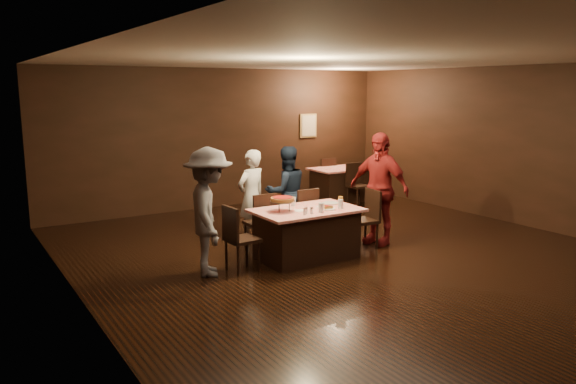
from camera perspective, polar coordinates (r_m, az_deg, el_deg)
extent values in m
plane|color=black|center=(8.50, 8.57, -7.20)|extent=(10.00, 10.00, 0.00)
cube|color=silver|center=(8.12, 9.16, 13.43)|extent=(8.00, 10.00, 0.04)
cube|color=black|center=(12.37, -6.52, 5.45)|extent=(8.00, 0.04, 3.00)
cube|color=black|center=(6.35, -19.63, 0.24)|extent=(0.04, 10.00, 3.00)
cube|color=black|center=(11.20, 24.58, 4.07)|extent=(0.04, 10.00, 3.00)
cube|color=tan|center=(13.43, 2.07, 6.75)|extent=(0.46, 0.03, 0.56)
cube|color=beige|center=(13.40, 2.13, 6.75)|extent=(0.38, 0.01, 0.48)
cube|color=red|center=(8.57, 1.90, -4.26)|extent=(1.60, 1.00, 0.77)
cube|color=red|center=(13.00, 5.24, 0.76)|extent=(1.30, 0.90, 0.77)
cube|color=black|center=(8.96, -2.90, -3.02)|extent=(0.43, 0.43, 0.95)
cube|color=black|center=(9.37, 1.37, -2.42)|extent=(0.44, 0.44, 0.95)
cube|color=black|center=(8.00, -4.66, -4.69)|extent=(0.44, 0.44, 0.95)
cube|color=black|center=(9.19, 7.61, -2.76)|extent=(0.46, 0.46, 0.95)
cube|color=black|center=(12.45, 7.20, 0.71)|extent=(0.42, 0.42, 0.95)
cube|color=black|center=(13.46, 3.70, 1.50)|extent=(0.44, 0.44, 0.95)
imported|color=silver|center=(9.38, -3.74, -0.47)|extent=(0.66, 0.52, 1.57)
imported|color=black|center=(9.77, -0.16, 0.03)|extent=(0.85, 0.71, 1.59)
imported|color=slate|center=(7.79, -8.02, -2.02)|extent=(1.04, 1.31, 1.78)
imported|color=maroon|center=(9.40, 9.19, 0.35)|extent=(0.75, 1.18, 1.87)
cylinder|color=black|center=(8.38, -0.92, -1.37)|extent=(0.01, 0.01, 0.15)
cylinder|color=black|center=(8.21, -0.90, -1.61)|extent=(0.01, 0.01, 0.15)
cylinder|color=black|center=(8.30, 0.13, -1.48)|extent=(0.01, 0.01, 0.15)
cylinder|color=silver|center=(8.28, -0.56, -0.94)|extent=(0.38, 0.38, 0.01)
cylinder|color=#B27233|center=(8.27, -0.56, -0.74)|extent=(0.35, 0.35, 0.05)
cylinder|color=#A5140C|center=(8.27, -0.57, -0.54)|extent=(0.30, 0.30, 0.01)
cylinder|color=white|center=(8.47, 4.00, -1.72)|extent=(0.25, 0.25, 0.01)
cylinder|color=#B27233|center=(8.47, 4.01, -1.54)|extent=(0.18, 0.18, 0.04)
cylinder|color=#A5140C|center=(8.46, 4.01, -1.38)|extent=(0.14, 0.14, 0.01)
cylinder|color=white|center=(8.91, 4.32, -1.13)|extent=(0.25, 0.25, 0.01)
cylinder|color=silver|center=(8.25, 3.38, -1.60)|extent=(0.08, 0.08, 0.14)
cylinder|color=silver|center=(8.52, 5.37, -1.24)|extent=(0.08, 0.08, 0.14)
cylinder|color=#BF7F26|center=(8.77, 5.36, -0.91)|extent=(0.08, 0.08, 0.14)
cylinder|color=silver|center=(8.68, 0.54, -0.98)|extent=(0.08, 0.08, 0.14)
cylinder|color=silver|center=(8.17, 1.85, -1.92)|extent=(0.04, 0.04, 0.08)
cylinder|color=silver|center=(8.16, 1.86, -1.61)|extent=(0.05, 0.05, 0.02)
cylinder|color=silver|center=(8.16, 2.40, -1.94)|extent=(0.04, 0.04, 0.08)
cylinder|color=silver|center=(8.15, 2.40, -1.63)|extent=(0.05, 0.05, 0.02)
cylinder|color=silver|center=(8.10, 1.70, -2.04)|extent=(0.04, 0.04, 0.08)
cylinder|color=silver|center=(8.09, 1.70, -1.72)|extent=(0.05, 0.05, 0.02)
cube|color=white|center=(8.65, 3.57, -1.50)|extent=(0.19, 0.19, 0.01)
cube|color=white|center=(8.36, 1.26, -1.90)|extent=(0.21, 0.21, 0.01)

